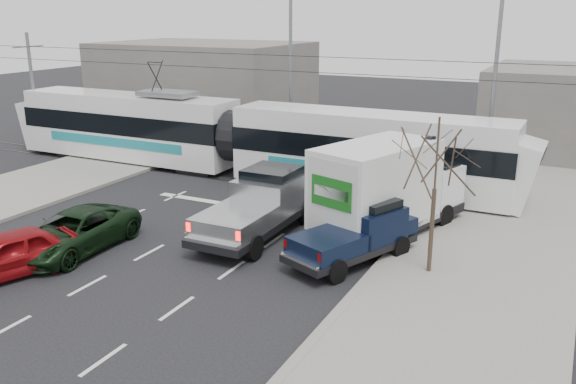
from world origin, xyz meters
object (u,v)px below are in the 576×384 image
at_px(street_lamp_near, 490,80).
at_px(tram, 237,137).
at_px(red_car, 7,254).
at_px(street_lamp_far, 288,67).
at_px(navy_pickup, 358,232).
at_px(traffic_signal, 429,162).
at_px(silver_pickup, 262,203).
at_px(box_truck, 386,190).
at_px(bare_tree, 437,161).
at_px(green_car, 74,232).

relative_size(street_lamp_near, tram, 0.33).
bearing_deg(street_lamp_near, red_car, -123.95).
height_order(street_lamp_near, red_car, street_lamp_near).
xyz_separation_m(street_lamp_far, navy_pickup, (9.29, -13.34, -4.09)).
height_order(traffic_signal, silver_pickup, traffic_signal).
distance_m(street_lamp_far, box_truck, 14.60).
distance_m(bare_tree, street_lamp_near, 11.58).
bearing_deg(green_car, street_lamp_far, 87.67).
bearing_deg(bare_tree, traffic_signal, 105.76).
bearing_deg(street_lamp_far, silver_pickup, -67.75).
height_order(box_truck, green_car, box_truck).
bearing_deg(red_car, bare_tree, 47.70).
distance_m(bare_tree, silver_pickup, 7.28).
bearing_deg(green_car, red_car, -100.15).
relative_size(silver_pickup, red_car, 1.50).
relative_size(box_truck, green_car, 1.50).
bearing_deg(tram, silver_pickup, -52.68).
distance_m(silver_pickup, box_truck, 4.68).
relative_size(traffic_signal, box_truck, 0.47).
bearing_deg(silver_pickup, traffic_signal, 27.59).
height_order(street_lamp_far, box_truck, street_lamp_far).
relative_size(traffic_signal, street_lamp_near, 0.40).
relative_size(bare_tree, silver_pickup, 0.77).
height_order(bare_tree, box_truck, bare_tree).
bearing_deg(tram, bare_tree, -33.74).
distance_m(street_lamp_near, green_car, 19.40).
bearing_deg(street_lamp_far, bare_tree, -48.88).
height_order(tram, box_truck, tram).
height_order(navy_pickup, red_car, navy_pickup).
distance_m(traffic_signal, red_car, 15.00).
bearing_deg(traffic_signal, street_lamp_far, 138.28).
height_order(street_lamp_near, tram, street_lamp_near).
xyz_separation_m(silver_pickup, green_car, (-5.05, -4.60, -0.46)).
distance_m(street_lamp_far, navy_pickup, 16.76).
distance_m(bare_tree, traffic_signal, 4.28).
bearing_deg(navy_pickup, box_truck, 110.66).
distance_m(street_lamp_near, silver_pickup, 12.86).
bearing_deg(tram, street_lamp_far, 87.95).
bearing_deg(box_truck, red_car, -119.10).
bearing_deg(bare_tree, red_car, -153.46).
distance_m(traffic_signal, navy_pickup, 4.42).
bearing_deg(bare_tree, green_car, -163.32).
xyz_separation_m(bare_tree, street_lamp_far, (-11.79, 13.50, 1.32)).
height_order(street_lamp_near, street_lamp_far, same).
height_order(silver_pickup, navy_pickup, silver_pickup).
height_order(bare_tree, green_car, bare_tree).
xyz_separation_m(bare_tree, silver_pickup, (-6.70, 1.08, -2.62)).
relative_size(tram, green_car, 5.33).
relative_size(tram, navy_pickup, 5.25).
relative_size(bare_tree, tram, 0.18).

